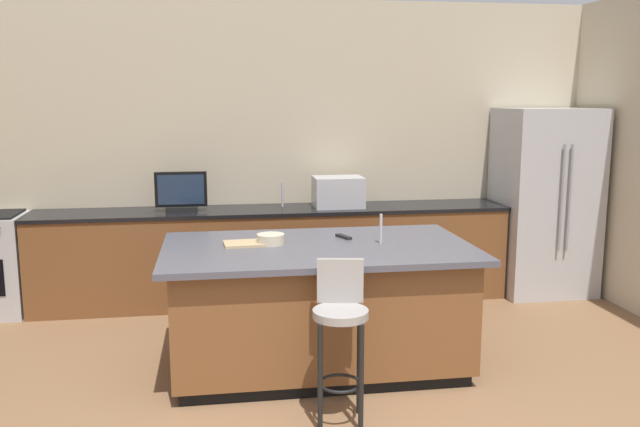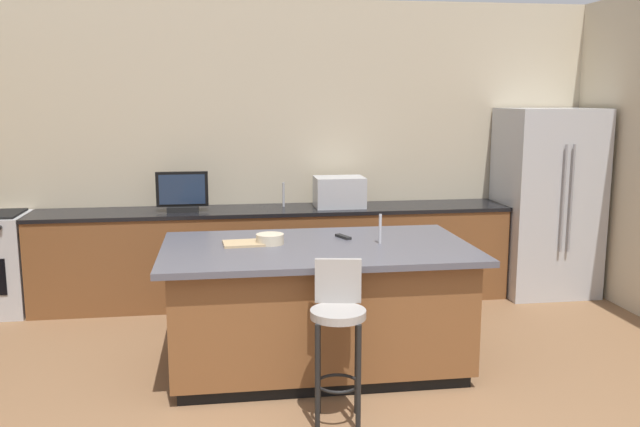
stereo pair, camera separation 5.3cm
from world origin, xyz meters
name	(u,v)px [view 1 (the left image)]	position (x,y,z in m)	size (l,w,h in m)	color
wall_back	(276,149)	(0.00, 4.06, 1.47)	(6.93, 0.12, 2.94)	beige
counter_back	(274,255)	(-0.07, 3.68, 0.46)	(4.59, 0.62, 0.93)	brown
kitchen_island	(318,305)	(0.11, 1.99, 0.47)	(2.25, 1.31, 0.93)	black
refrigerator	(544,201)	(2.69, 3.60, 0.94)	(0.92, 0.81, 1.88)	#B7BABF
microwave	(338,192)	(0.57, 3.68, 1.07)	(0.48, 0.36, 0.30)	#B7BABF
tv_monitor	(181,193)	(-0.94, 3.63, 1.10)	(0.48, 0.16, 0.38)	black
sink_faucet_back	(282,195)	(0.03, 3.78, 1.05)	(0.02, 0.02, 0.24)	#B2B2B7
sink_faucet_island	(381,229)	(0.58, 1.99, 1.04)	(0.02, 0.02, 0.22)	#B2B2B7
bar_stool_center	(340,327)	(0.11, 1.13, 0.61)	(0.34, 0.36, 1.01)	gray
fruit_bowl	(271,239)	(-0.23, 2.09, 0.96)	(0.20, 0.20, 0.08)	beige
tv_remote	(344,237)	(0.34, 2.22, 0.94)	(0.04, 0.17, 0.02)	black
cutting_board	(247,243)	(-0.41, 2.10, 0.94)	(0.33, 0.23, 0.02)	tan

